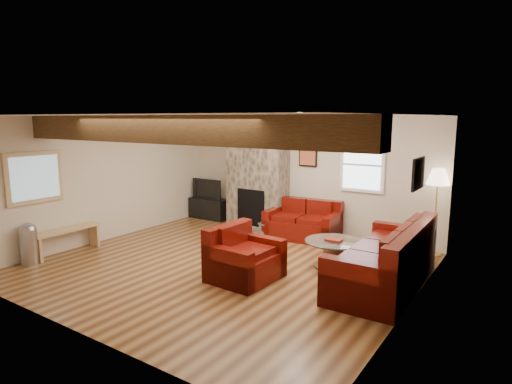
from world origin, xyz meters
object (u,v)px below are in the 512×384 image
floor_lamp (438,182)px  sofa_three (384,255)px  television (209,189)px  loveseat (302,220)px  armchair_red (245,254)px  tv_cabinet (209,208)px  coffee_table (333,254)px

floor_lamp → sofa_three: bearing=-99.5°
sofa_three → television: bearing=-112.0°
loveseat → armchair_red: armchair_red is taller
loveseat → tv_cabinet: bearing=169.0°
armchair_red → floor_lamp: (2.16, 2.85, 0.94)m
armchair_red → loveseat: bearing=10.7°
sofa_three → loveseat: (-2.18, 1.59, -0.08)m
television → coffee_table: bearing=-21.7°
loveseat → sofa_three: bearing=-40.8°
tv_cabinet → television: television is taller
loveseat → tv_cabinet: 2.77m
tv_cabinet → loveseat: bearing=-6.2°
sofa_three → floor_lamp: 2.13m
sofa_three → loveseat: 2.70m
armchair_red → television: 4.20m
loveseat → floor_lamp: 2.70m
loveseat → coffee_table: bearing=-50.6°
loveseat → armchair_red: bearing=-87.1°
coffee_table → tv_cabinet: size_ratio=0.93×
sofa_three → armchair_red: size_ratio=2.40×
loveseat → television: size_ratio=1.73×
loveseat → television: (-2.75, 0.30, 0.36)m
coffee_table → armchair_red: bearing=-126.4°
sofa_three → coffee_table: sofa_three is taller
armchair_red → television: television is taller
loveseat → armchair_red: size_ratio=1.45×
armchair_red → tv_cabinet: size_ratio=1.00×
sofa_three → tv_cabinet: (-4.93, 1.89, -0.22)m
coffee_table → floor_lamp: floor_lamp is taller
loveseat → television: bearing=169.0°
loveseat → coffee_table: size_ratio=1.56×
loveseat → coffee_table: loveseat is taller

